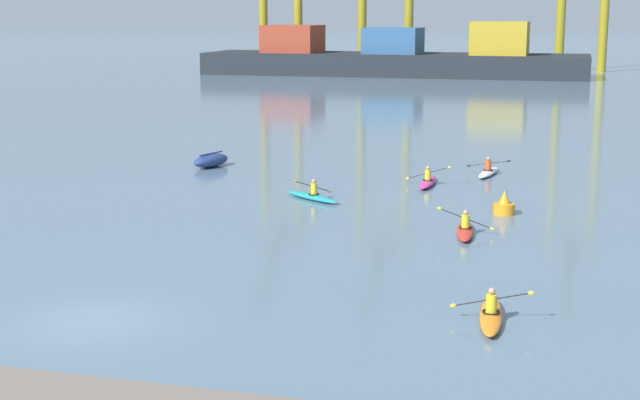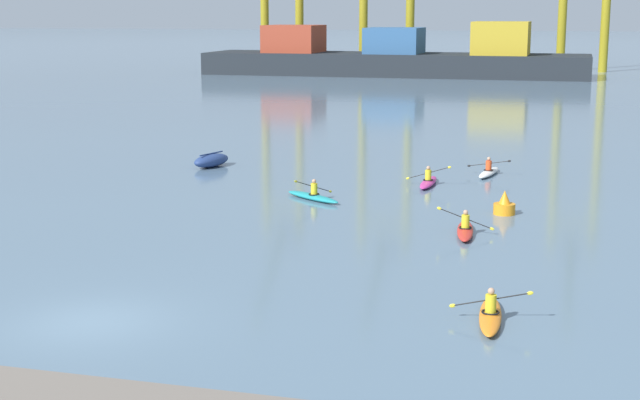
% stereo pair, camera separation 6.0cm
% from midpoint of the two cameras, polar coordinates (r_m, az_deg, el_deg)
% --- Properties ---
extents(ground_plane, '(800.00, 800.00, 0.00)m').
position_cam_midpoint_polar(ground_plane, '(26.22, -13.72, -7.23)').
color(ground_plane, slate).
extents(container_barge, '(49.89, 11.14, 6.99)m').
position_cam_midpoint_polar(container_barge, '(124.31, 4.55, 8.66)').
color(container_barge, '#1E2328').
rests_on(container_barge, ground).
extents(capsized_dinghy, '(1.79, 2.81, 0.76)m').
position_cam_midpoint_polar(capsized_dinghy, '(50.79, -6.69, 2.41)').
color(capsized_dinghy, navy).
rests_on(capsized_dinghy, ground).
extents(channel_buoy, '(0.90, 0.90, 1.00)m').
position_cam_midpoint_polar(channel_buoy, '(39.36, 11.12, -0.34)').
color(channel_buoy, orange).
rests_on(channel_buoy, ground).
extents(kayak_magenta, '(2.21, 3.41, 1.01)m').
position_cam_midpoint_polar(kayak_magenta, '(45.44, 6.56, 1.12)').
color(kayak_magenta, '#C13384').
rests_on(kayak_magenta, ground).
extents(kayak_white, '(2.24, 3.45, 0.95)m').
position_cam_midpoint_polar(kayak_white, '(48.72, 10.19, 1.71)').
color(kayak_white, silver).
rests_on(kayak_white, ground).
extents(kayak_red, '(2.17, 3.44, 1.05)m').
position_cam_midpoint_polar(kayak_red, '(35.64, 8.79, -1.79)').
color(kayak_red, red).
rests_on(kayak_red, ground).
extents(kayak_orange, '(2.24, 3.43, 0.95)m').
position_cam_midpoint_polar(kayak_orange, '(25.95, 10.32, -6.87)').
color(kayak_orange, orange).
rests_on(kayak_orange, ground).
extents(kayak_teal, '(3.13, 2.43, 1.04)m').
position_cam_midpoint_polar(kayak_teal, '(41.61, -0.49, 0.24)').
color(kayak_teal, teal).
rests_on(kayak_teal, ground).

